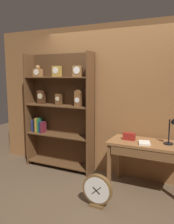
# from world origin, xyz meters

# --- Properties ---
(ground_plane) EXTENTS (10.00, 10.00, 0.00)m
(ground_plane) POSITION_xyz_m (0.00, 0.00, 0.00)
(ground_plane) COLOR brown
(back_wood_panel) EXTENTS (4.80, 0.05, 2.60)m
(back_wood_panel) POSITION_xyz_m (0.00, 1.19, 1.30)
(back_wood_panel) COLOR brown
(back_wood_panel) RESTS_ON ground
(bookshelf) EXTENTS (1.32, 0.31, 2.13)m
(bookshelf) POSITION_xyz_m (-0.99, 1.02, 1.07)
(bookshelf) COLOR brown
(bookshelf) RESTS_ON ground
(workbench) EXTENTS (1.21, 0.56, 0.76)m
(workbench) POSITION_xyz_m (0.73, 0.79, 0.66)
(workbench) COLOR brown
(workbench) RESTS_ON ground
(desk_lamp) EXTENTS (0.19, 0.19, 0.43)m
(desk_lamp) POSITION_xyz_m (1.02, 0.82, 1.00)
(desk_lamp) COLOR black
(desk_lamp) RESTS_ON workbench
(toolbox_small) EXTENTS (0.18, 0.09, 0.11)m
(toolbox_small) POSITION_xyz_m (0.41, 0.82, 0.81)
(toolbox_small) COLOR maroon
(toolbox_small) RESTS_ON workbench
(open_repair_manual) EXTENTS (0.21, 0.26, 0.02)m
(open_repair_manual) POSITION_xyz_m (0.67, 0.72, 0.77)
(open_repair_manual) COLOR silver
(open_repair_manual) RESTS_ON workbench
(round_clock_large) EXTENTS (0.41, 0.11, 0.45)m
(round_clock_large) POSITION_xyz_m (0.21, 0.06, 0.23)
(round_clock_large) COLOR brown
(round_clock_large) RESTS_ON ground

